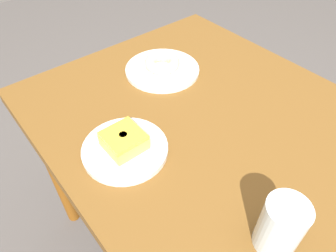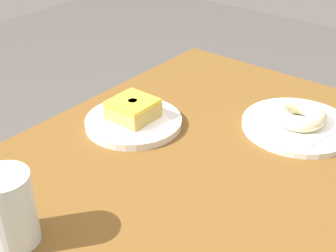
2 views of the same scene
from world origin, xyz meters
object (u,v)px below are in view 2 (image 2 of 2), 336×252
Objects in this scene: plate_glazed_square at (134,122)px; plate_sugar_ring at (298,126)px; water_glass at (9,209)px; donut_glazed_square at (133,109)px; donut_sugar_ring at (299,115)px.

plate_glazed_square is 0.34m from plate_sugar_ring.
plate_glazed_square is 0.88× the size of plate_sugar_ring.
plate_glazed_square is 0.37m from water_glass.
donut_glazed_square is at bearing -166.09° from water_glass.
donut_sugar_ring is 0.93× the size of water_glass.
water_glass is (0.36, 0.09, 0.02)m from donut_glazed_square.
donut_glazed_square is at bearing -97.13° from plate_glazed_square.
water_glass is at bearing -18.28° from donut_sugar_ring.
water_glass is at bearing -18.28° from plate_sugar_ring.
donut_glazed_square is at bearing -53.43° from donut_sugar_ring.
plate_sugar_ring is 1.95× the size of water_glass.
donut_glazed_square is 0.38× the size of plate_sugar_ring.
plate_glazed_square is 0.34m from donut_sugar_ring.
donut_sugar_ring is at bearing 126.57° from donut_glazed_square.
water_glass is (0.56, -0.18, 0.05)m from plate_sugar_ring.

